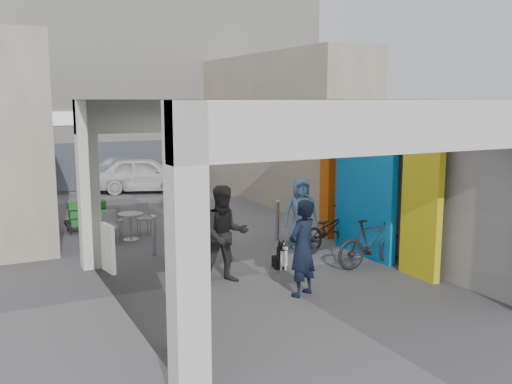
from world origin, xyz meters
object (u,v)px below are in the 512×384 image
bicycle_rear (372,243)px  white_van (145,174)px  man_with_dog (302,248)px  man_elderly (301,213)px  border_collie (281,257)px  man_back_turned (225,235)px  cafe_set (124,227)px  bicycle_front (329,229)px  produce_stand (88,220)px  man_crates (179,175)px

bicycle_rear → white_van: white_van is taller
man_with_dog → man_elderly: bearing=-144.1°
white_van → border_collie: bearing=-160.9°
man_with_dog → border_collie: bearing=-129.2°
man_back_turned → man_elderly: size_ratio=1.12×
border_collie → white_van: size_ratio=0.16×
cafe_set → man_with_dog: bearing=-72.3°
cafe_set → bicycle_front: size_ratio=0.73×
man_elderly → man_back_turned: bearing=-131.7°
man_back_turned → bicycle_rear: size_ratio=1.10×
man_back_turned → bicycle_front: (3.18, 1.17, -0.46)m
bicycle_rear → white_van: 11.88m
man_back_turned → produce_stand: bearing=115.7°
produce_stand → man_with_dog: man_with_dog is taller
man_back_turned → man_elderly: (2.62, 1.55, -0.10)m
cafe_set → man_elderly: size_ratio=0.80×
cafe_set → white_van: bearing=70.0°
border_collie → man_with_dog: size_ratio=0.36×
border_collie → man_elderly: size_ratio=0.37×
cafe_set → man_elderly: (3.51, -2.85, 0.56)m
man_crates → white_van: bearing=-63.3°
cafe_set → bicycle_rear: bearing=-49.9°
produce_stand → white_van: bearing=78.2°
man_with_dog → bicycle_rear: bearing=177.7°
man_with_dog → white_van: bearing=-116.7°
produce_stand → white_van: 6.55m
border_collie → man_with_dog: man_with_dog is taller
cafe_set → white_van: white_van is taller
man_back_turned → bicycle_rear: 3.24m
cafe_set → man_crates: bearing=55.7°
man_back_turned → white_van: size_ratio=0.48×
man_with_dog → white_van: 12.67m
man_with_dog → bicycle_front: bearing=-155.7°
man_elderly → bicycle_rear: bearing=-56.7°
cafe_set → man_crates: size_ratio=0.72×
bicycle_rear → white_van: bearing=6.7°
bicycle_rear → bicycle_front: bearing=-0.8°
bicycle_rear → produce_stand: bearing=37.1°
man_crates → produce_stand: bearing=56.9°
man_elderly → man_crates: bearing=111.8°
bicycle_rear → border_collie: bearing=67.1°
border_collie → bicycle_rear: 1.95m
produce_stand → man_with_dog: (2.49, -6.94, 0.57)m
cafe_set → produce_stand: bearing=118.3°
man_with_dog → produce_stand: bearing=-93.8°
bicycle_front → border_collie: bearing=97.8°
bicycle_front → bicycle_rear: size_ratio=1.07×
border_collie → man_elderly: man_elderly is taller
man_with_dog → man_elderly: 3.31m
cafe_set → bicycle_rear: (4.07, -4.83, 0.23)m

